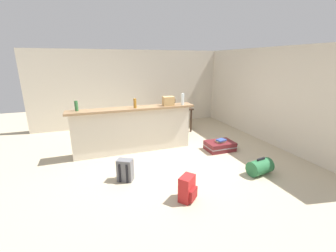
% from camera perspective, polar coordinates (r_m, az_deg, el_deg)
% --- Properties ---
extents(ground_plane, '(13.00, 13.00, 0.05)m').
position_cam_1_polar(ground_plane, '(5.22, -1.28, -8.35)').
color(ground_plane, '#BCAD8E').
extents(wall_back, '(6.60, 0.10, 2.50)m').
position_cam_1_polar(wall_back, '(7.75, -8.62, 9.52)').
color(wall_back, beige).
rests_on(wall_back, ground_plane).
extents(wall_right, '(0.10, 6.00, 2.50)m').
position_cam_1_polar(wall_right, '(6.67, 23.66, 7.22)').
color(wall_right, beige).
rests_on(wall_right, ground_plane).
extents(partition_half_wall, '(2.80, 0.20, 1.06)m').
position_cam_1_polar(partition_half_wall, '(5.40, -8.74, -1.33)').
color(partition_half_wall, beige).
rests_on(partition_half_wall, ground_plane).
extents(bar_countertop, '(2.96, 0.40, 0.05)m').
position_cam_1_polar(bar_countertop, '(5.26, -9.00, 4.44)').
color(bar_countertop, '#93704C').
rests_on(bar_countertop, partition_half_wall).
extents(bottle_green, '(0.07, 0.07, 0.22)m').
position_cam_1_polar(bottle_green, '(5.21, -22.46, 4.79)').
color(bottle_green, '#2D6B38').
rests_on(bottle_green, bar_countertop).
extents(bottle_amber, '(0.07, 0.07, 0.22)m').
position_cam_1_polar(bottle_amber, '(5.18, -8.47, 5.79)').
color(bottle_amber, '#9E661E').
rests_on(bottle_amber, bar_countertop).
extents(bottle_clear, '(0.07, 0.07, 0.28)m').
position_cam_1_polar(bottle_clear, '(5.50, 3.78, 6.89)').
color(bottle_clear, silver).
rests_on(bottle_clear, bar_countertop).
extents(grocery_bag, '(0.26, 0.18, 0.22)m').
position_cam_1_polar(grocery_bag, '(5.40, 0.09, 6.42)').
color(grocery_bag, tan).
rests_on(grocery_bag, bar_countertop).
extents(dining_table, '(1.10, 0.80, 0.74)m').
position_cam_1_polar(dining_table, '(7.02, 1.18, 3.99)').
color(dining_table, '#332319').
rests_on(dining_table, ground_plane).
extents(dining_chair_near_partition, '(0.42, 0.42, 0.93)m').
position_cam_1_polar(dining_chair_near_partition, '(6.56, 2.12, 1.90)').
color(dining_chair_near_partition, '#9E754C').
rests_on(dining_chair_near_partition, ground_plane).
extents(dining_chair_far_side, '(0.41, 0.41, 0.93)m').
position_cam_1_polar(dining_chair_far_side, '(7.62, 0.20, 3.98)').
color(dining_chair_far_side, '#9E754C').
rests_on(dining_chair_far_side, ground_plane).
extents(suitcase_flat_maroon, '(0.83, 0.49, 0.22)m').
position_cam_1_polar(suitcase_flat_maroon, '(5.74, 13.16, -4.98)').
color(suitcase_flat_maroon, maroon).
rests_on(suitcase_flat_maroon, ground_plane).
extents(backpack_grey, '(0.33, 0.32, 0.42)m').
position_cam_1_polar(backpack_grey, '(4.30, -10.87, -11.07)').
color(backpack_grey, slate).
rests_on(backpack_grey, ground_plane).
extents(duffel_bag_green, '(0.52, 0.37, 0.34)m').
position_cam_1_polar(duffel_bag_green, '(4.80, 22.50, -9.69)').
color(duffel_bag_green, '#286B3D').
rests_on(duffel_bag_green, ground_plane).
extents(backpack_red, '(0.34, 0.34, 0.42)m').
position_cam_1_polar(backpack_red, '(3.69, 4.98, -15.74)').
color(backpack_red, red).
rests_on(backpack_red, ground_plane).
extents(book_stack, '(0.25, 0.21, 0.07)m').
position_cam_1_polar(book_stack, '(5.66, 13.39, -3.68)').
color(book_stack, tan).
rests_on(book_stack, suitcase_flat_maroon).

